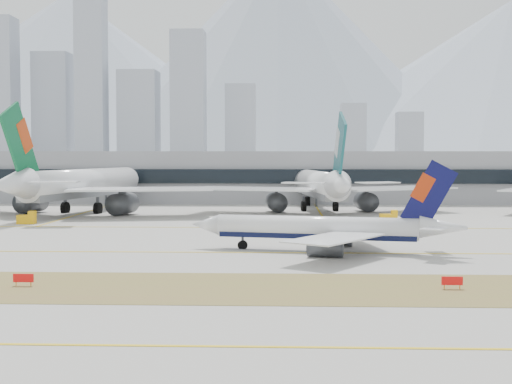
{
  "coord_description": "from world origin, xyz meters",
  "views": [
    {
      "loc": [
        8.79,
        -106.19,
        14.01
      ],
      "look_at": [
        4.11,
        18.0,
        7.5
      ],
      "focal_mm": 50.0,
      "sensor_mm": 36.0,
      "label": 1
    }
  ],
  "objects_px": {
    "widebody_eva": "(79,186)",
    "terminal": "(255,176)",
    "taxiing_airliner": "(327,229)",
    "widebody_cathay": "(321,186)"
  },
  "relations": [
    {
      "from": "widebody_eva",
      "to": "terminal",
      "type": "distance_m",
      "value": 66.72
    },
    {
      "from": "taxiing_airliner",
      "to": "widebody_eva",
      "type": "height_order",
      "value": "widebody_eva"
    },
    {
      "from": "widebody_eva",
      "to": "terminal",
      "type": "height_order",
      "value": "widebody_eva"
    },
    {
      "from": "taxiing_airliner",
      "to": "widebody_eva",
      "type": "xyz_separation_m",
      "value": [
        -54.91,
        64.67,
        3.43
      ]
    },
    {
      "from": "widebody_cathay",
      "to": "terminal",
      "type": "bearing_deg",
      "value": 14.89
    },
    {
      "from": "taxiing_airliner",
      "to": "terminal",
      "type": "bearing_deg",
      "value": -71.29
    },
    {
      "from": "terminal",
      "to": "taxiing_airliner",
      "type": "bearing_deg",
      "value": -82.71
    },
    {
      "from": "widebody_cathay",
      "to": "terminal",
      "type": "relative_size",
      "value": 0.23
    },
    {
      "from": "widebody_cathay",
      "to": "terminal",
      "type": "xyz_separation_m",
      "value": [
        -18.11,
        44.82,
        1.24
      ]
    },
    {
      "from": "widebody_eva",
      "to": "terminal",
      "type": "xyz_separation_m",
      "value": [
        39.77,
        53.56,
        0.82
      ]
    }
  ]
}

